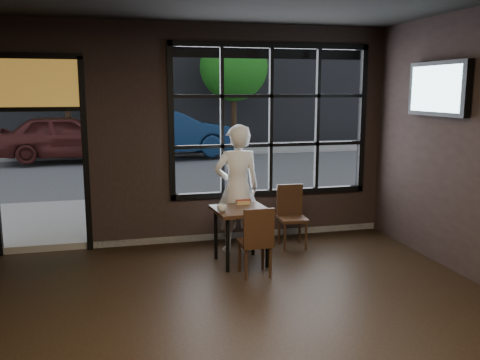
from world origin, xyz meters
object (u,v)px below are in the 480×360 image
object	(u,v)px
cafe_table	(241,236)
navy_car	(165,132)
man	(237,189)
chair_near	(255,240)

from	to	relation	value
cafe_table	navy_car	size ratio (longest dim) A/B	0.16
man	chair_near	bearing A→B (deg)	86.83
cafe_table	chair_near	xyz separation A→B (m)	(0.06, -0.45, 0.07)
cafe_table	man	size ratio (longest dim) A/B	0.41
chair_near	man	size ratio (longest dim) A/B	0.49
chair_near	man	bearing A→B (deg)	-91.97
cafe_table	man	world-z (taller)	man
cafe_table	man	distance (m)	0.75
cafe_table	chair_near	bearing A→B (deg)	-87.02
chair_near	man	world-z (taller)	man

